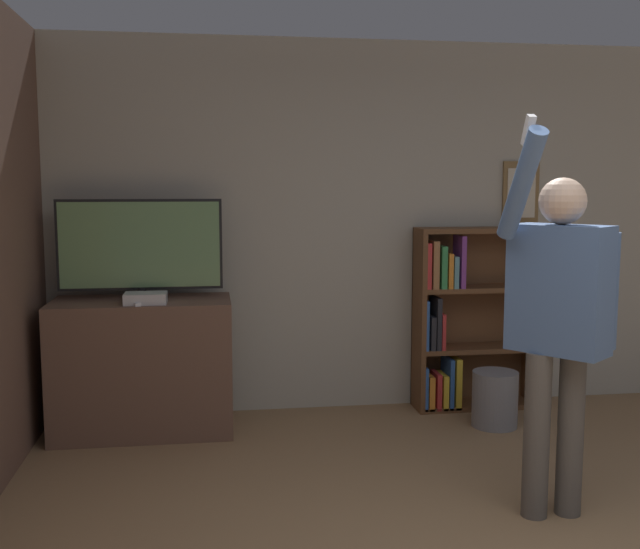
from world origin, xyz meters
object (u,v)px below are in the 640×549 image
at_px(game_console, 146,298).
at_px(person, 559,313).
at_px(waste_bin, 495,399).
at_px(bookshelf, 464,320).
at_px(television, 140,247).

height_order(game_console, person, person).
relative_size(game_console, waste_bin, 0.70).
distance_m(game_console, bookshelf, 2.32).
xyz_separation_m(game_console, bookshelf, (2.27, 0.37, -0.27)).
relative_size(television, game_console, 4.02).
bearing_deg(waste_bin, person, -99.96).
bearing_deg(game_console, waste_bin, -2.28).
height_order(bookshelf, person, person).
bearing_deg(person, bookshelf, 136.49).
distance_m(game_console, waste_bin, 2.46).
height_order(game_console, bookshelf, bookshelf).
relative_size(bookshelf, waste_bin, 3.51).
bearing_deg(waste_bin, television, 172.53).
xyz_separation_m(television, bookshelf, (2.31, 0.15, -0.59)).
bearing_deg(waste_bin, bookshelf, 99.03).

